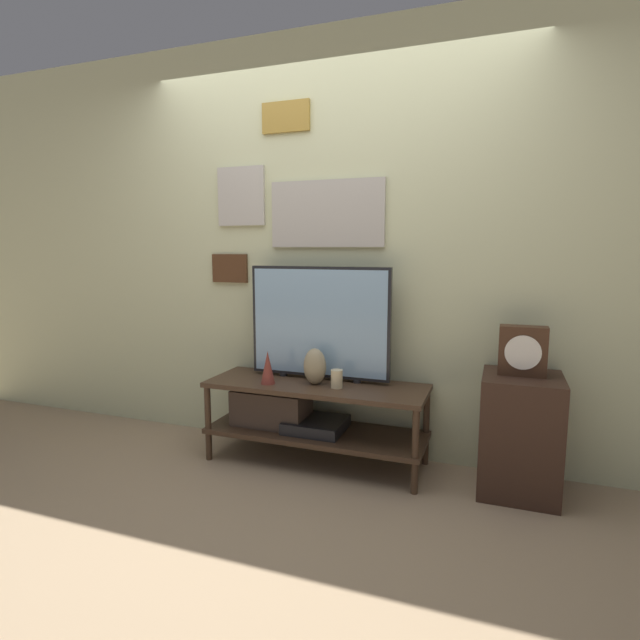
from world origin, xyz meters
TOP-DOWN VIEW (x-y plane):
  - ground_plane at (0.00, 0.00)m, footprint 12.00×12.00m
  - wall_back at (-0.00, 0.56)m, footprint 6.40×0.08m
  - media_console at (-0.11, 0.27)m, footprint 1.37×0.47m
  - television at (-0.02, 0.38)m, footprint 0.92×0.05m
  - vase_urn_stoneware at (0.00, 0.26)m, footprint 0.14×0.11m
  - vase_slim_bronze at (-0.28, 0.17)m, footprint 0.09×0.09m
  - candle_jar at (0.15, 0.23)m, footprint 0.07×0.07m
  - side_table at (1.19, 0.30)m, footprint 0.41×0.42m
  - mantel_clock at (1.18, 0.31)m, footprint 0.25×0.11m

SIDE VIEW (x-z plane):
  - ground_plane at x=0.00m, z-range 0.00..0.00m
  - media_console at x=-0.11m, z-range 0.07..0.58m
  - side_table at x=1.19m, z-range 0.00..0.66m
  - candle_jar at x=0.15m, z-range 0.51..0.62m
  - vase_slim_bronze at x=-0.28m, z-range 0.51..0.71m
  - vase_urn_stoneware at x=0.00m, z-range 0.51..0.73m
  - mantel_clock at x=1.18m, z-range 0.66..0.93m
  - television at x=-0.02m, z-range 0.52..1.24m
  - wall_back at x=0.00m, z-range 0.00..2.70m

